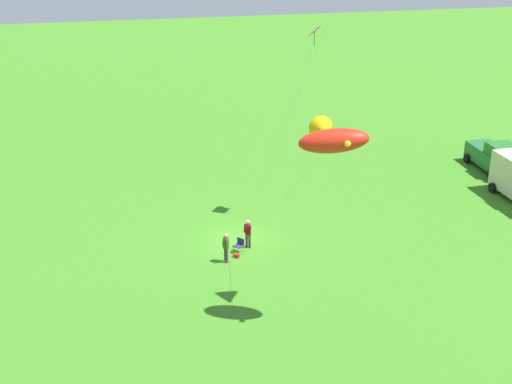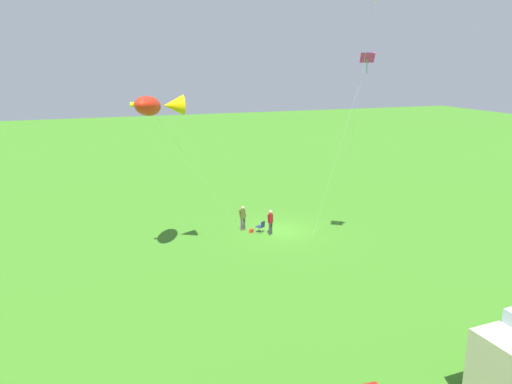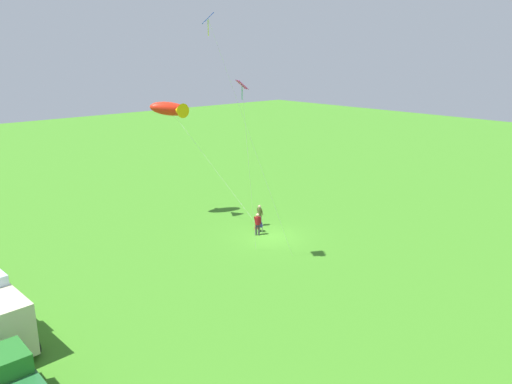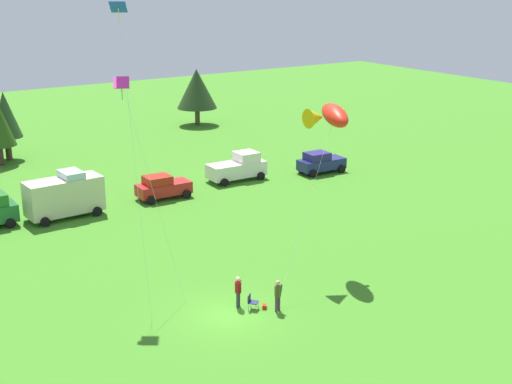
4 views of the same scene
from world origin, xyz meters
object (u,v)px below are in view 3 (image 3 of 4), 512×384
object	(u,v)px
kite_large_fish	(172,109)
kite_diamond_blue	(213,32)
person_spectator	(258,222)
backpack_on_grass	(257,228)
person_kite_flyer	(260,214)
kite_diamond_rainbow	(243,93)
folding_chair	(259,226)

from	to	relation	value
kite_large_fish	kite_diamond_blue	world-z (taller)	kite_diamond_blue
person_spectator	backpack_on_grass	size ratio (longest dim) A/B	5.44
kite_large_fish	person_spectator	bearing A→B (deg)	-163.99
kite_large_fish	person_kite_flyer	bearing A→B (deg)	-149.01
kite_diamond_rainbow	kite_diamond_blue	bearing A→B (deg)	67.94
backpack_on_grass	kite_diamond_blue	size ratio (longest dim) A/B	0.02
kite_diamond_blue	kite_diamond_rainbow	bearing A→B (deg)	-112.06
folding_chair	person_spectator	distance (m)	0.92
folding_chair	backpack_on_grass	xyz separation A→B (m)	(0.62, -0.29, -0.38)
backpack_on_grass	kite_diamond_blue	bearing A→B (deg)	120.51
backpack_on_grass	kite_diamond_blue	xyz separation A→B (m)	(-4.22, 7.17, 14.40)
kite_large_fish	kite_diamond_rainbow	size ratio (longest dim) A/B	0.83
folding_chair	kite_large_fish	xyz separation A→B (m)	(7.27, 2.81, 8.59)
person_kite_flyer	kite_diamond_rainbow	bearing A→B (deg)	-155.57
person_kite_flyer	person_spectator	distance (m)	2.12
backpack_on_grass	kite_large_fish	distance (m)	11.59
person_kite_flyer	folding_chair	world-z (taller)	person_kite_flyer
backpack_on_grass	kite_diamond_rainbow	distance (m)	13.26
person_spectator	backpack_on_grass	distance (m)	1.66
person_kite_flyer	kite_diamond_rainbow	distance (m)	12.98
backpack_on_grass	kite_large_fish	size ratio (longest dim) A/B	0.03
kite_large_fish	kite_diamond_rainbow	xyz separation A→B (m)	(-11.53, 2.45, 2.05)
backpack_on_grass	folding_chair	bearing A→B (deg)	154.95
kite_diamond_rainbow	folding_chair	bearing A→B (deg)	-51.08
kite_diamond_blue	person_kite_flyer	bearing A→B (deg)	-59.45
person_kite_flyer	backpack_on_grass	world-z (taller)	person_kite_flyer
folding_chair	kite_diamond_rainbow	bearing A→B (deg)	178.01
backpack_on_grass	kite_diamond_blue	distance (m)	16.63
kite_diamond_blue	kite_diamond_rainbow	world-z (taller)	kite_diamond_blue
folding_chair	backpack_on_grass	bearing A→B (deg)	24.04
person_kite_flyer	kite_diamond_blue	world-z (taller)	kite_diamond_blue
person_kite_flyer	backpack_on_grass	distance (m)	1.19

